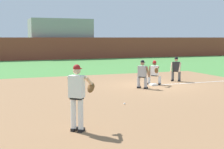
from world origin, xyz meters
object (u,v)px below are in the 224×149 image
object	(u,v)px
first_base_bag	(153,85)
baserunner	(142,73)
first_baseman	(154,71)
umpire	(176,68)
baseball	(124,104)
pitcher	(78,94)

from	to	relation	value
first_base_bag	baserunner	size ratio (longest dim) A/B	0.26
first_baseman	umpire	distance (m)	2.01
first_base_bag	baseball	world-z (taller)	first_base_bag
first_base_bag	pitcher	bearing A→B (deg)	-131.58
first_base_bag	umpire	size ratio (longest dim) A/B	0.26
pitcher	baserunner	bearing A→B (deg)	50.58
first_base_bag	first_baseman	bearing A→B (deg)	50.40
baseball	umpire	size ratio (longest dim) A/B	0.05
first_base_bag	baseball	size ratio (longest dim) A/B	5.14
first_baseman	baseball	bearing A→B (deg)	-130.48
first_baseman	umpire	bearing A→B (deg)	22.30
pitcher	umpire	xyz separation A→B (m)	(7.95, 7.65, -0.27)
first_base_bag	baserunner	xyz separation A→B (m)	(-1.02, -0.71, 0.75)
pitcher	first_baseman	size ratio (longest dim) A/B	1.39
baseball	baserunner	xyz separation A→B (m)	(2.36, 3.24, 0.76)
first_base_bag	baseball	bearing A→B (deg)	-130.52
baserunner	umpire	distance (m)	3.50
first_base_bag	umpire	xyz separation A→B (m)	(2.04, 0.98, 0.75)
pitcher	baseball	bearing A→B (deg)	46.95
baserunner	umpire	xyz separation A→B (m)	(3.06, 1.69, 0.00)
first_baseman	baserunner	distance (m)	1.52
baserunner	first_base_bag	bearing A→B (deg)	34.95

